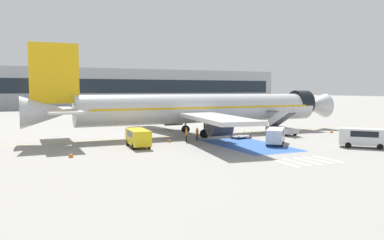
{
  "coord_description": "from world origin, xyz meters",
  "views": [
    {
      "loc": [
        -23.69,
        -46.58,
        6.37
      ],
      "look_at": [
        -2.86,
        -1.15,
        2.32
      ],
      "focal_mm": 35.0,
      "sensor_mm": 36.0,
      "label": 1
    }
  ],
  "objects": [
    {
      "name": "ground_crew_0",
      "position": [
        -5.56,
        -5.41,
        1.07
      ],
      "size": [
        0.37,
        0.48,
        1.84
      ],
      "rotation": [
        0.0,
        0.0,
        1.2
      ],
      "color": "black",
      "rests_on": "ground_plane"
    },
    {
      "name": "apron_walkway_bar_1",
      "position": [
        -1.75,
        -20.84,
        0.0
      ],
      "size": [
        0.44,
        3.6,
        0.01
      ],
      "primitive_type": "cube",
      "color": "silver",
      "rests_on": "ground_plane"
    },
    {
      "name": "ground_plane",
      "position": [
        0.0,
        0.0,
        0.0
      ],
      "size": [
        600.0,
        600.0,
        0.0
      ],
      "primitive_type": "plane",
      "color": "gray"
    },
    {
      "name": "fuel_tanker",
      "position": [
        -7.74,
        21.12,
        1.66
      ],
      "size": [
        10.2,
        3.39,
        3.31
      ],
      "rotation": [
        0.0,
        0.0,
        1.48
      ],
      "color": "#38383D",
      "rests_on": "ground_plane"
    },
    {
      "name": "apron_walkway_bar_3",
      "position": [
        0.65,
        -20.84,
        0.0
      ],
      "size": [
        0.44,
        3.6,
        0.01
      ],
      "primitive_type": "cube",
      "color": "silver",
      "rests_on": "ground_plane"
    },
    {
      "name": "service_van_0",
      "position": [
        -11.95,
        -6.58,
        1.19
      ],
      "size": [
        2.17,
        4.9,
        1.97
      ],
      "rotation": [
        0.0,
        0.0,
        6.23
      ],
      "color": "yellow",
      "rests_on": "ground_plane"
    },
    {
      "name": "apron_leadline_yellow",
      "position": [
        0.05,
        0.66,
        0.0
      ],
      "size": [
        79.8,
        0.33,
        0.01
      ],
      "primitive_type": "cube",
      "rotation": [
        0.0,
        0.0,
        -1.57
      ],
      "color": "gold",
      "rests_on": "ground_plane"
    },
    {
      "name": "apron_walkway_bar_0",
      "position": [
        -2.95,
        -20.84,
        0.0
      ],
      "size": [
        0.44,
        3.6,
        0.01
      ],
      "primitive_type": "cube",
      "color": "silver",
      "rests_on": "ground_plane"
    },
    {
      "name": "service_van_2",
      "position": [
        10.51,
        -17.36,
        1.26
      ],
      "size": [
        4.89,
        5.01,
        2.1
      ],
      "rotation": [
        0.0,
        0.0,
        3.9
      ],
      "color": "silver",
      "rests_on": "ground_plane"
    },
    {
      "name": "service_van_1",
      "position": [
        3.19,
        -11.31,
        1.12
      ],
      "size": [
        4.53,
        4.76,
        1.85
      ],
      "rotation": [
        0.0,
        0.0,
        2.41
      ],
      "color": "silver",
      "rests_on": "ground_plane"
    },
    {
      "name": "traffic_cone_0",
      "position": [
        -19.56,
        -10.21,
        0.28
      ],
      "size": [
        0.51,
        0.51,
        0.57
      ],
      "color": "orange",
      "rests_on": "ground_plane"
    },
    {
      "name": "baggage_cart",
      "position": [
        2.53,
        -4.93,
        0.26
      ],
      "size": [
        2.84,
        1.97,
        0.87
      ],
      "rotation": [
        0.0,
        0.0,
        4.9
      ],
      "color": "gray",
      "rests_on": "ground_plane"
    },
    {
      "name": "apron_stand_patch_blue",
      "position": [
        0.05,
        -10.45,
        0.0
      ],
      "size": [
        6.77,
        12.58,
        0.01
      ],
      "primitive_type": "cube",
      "color": "#2856A8",
      "rests_on": "ground_plane"
    },
    {
      "name": "terminal_building",
      "position": [
        4.85,
        90.11,
        6.94
      ],
      "size": [
        136.75,
        12.1,
        13.88
      ],
      "color": "#9EA3A8",
      "rests_on": "ground_plane"
    },
    {
      "name": "apron_walkway_bar_4",
      "position": [
        1.85,
        -20.84,
        0.0
      ],
      "size": [
        0.44,
        3.6,
        0.01
      ],
      "primitive_type": "cube",
      "color": "silver",
      "rests_on": "ground_plane"
    },
    {
      "name": "apron_walkway_bar_2",
      "position": [
        -0.55,
        -20.84,
        0.0
      ],
      "size": [
        0.44,
        3.6,
        0.01
      ],
      "primitive_type": "cube",
      "color": "silver",
      "rests_on": "ground_plane"
    },
    {
      "name": "ground_crew_1",
      "position": [
        -3.75,
        -4.62,
        0.94
      ],
      "size": [
        0.27,
        0.45,
        1.64
      ],
      "rotation": [
        0.0,
        0.0,
        1.47
      ],
      "color": "#2D2D33",
      "rests_on": "ground_plane"
    },
    {
      "name": "boarding_stairs_forward",
      "position": [
        9.9,
        -3.88,
        1.0
      ],
      "size": [
        2.21,
        5.23,
        4.07
      ],
      "rotation": [
        0.0,
        0.0,
        0.0
      ],
      "color": "#ADB2BA",
      "rests_on": "ground_plane"
    },
    {
      "name": "traffic_cone_1",
      "position": [
        -7.38,
        -4.47,
        0.25
      ],
      "size": [
        0.45,
        0.45,
        0.5
      ],
      "color": "orange",
      "rests_on": "ground_plane"
    },
    {
      "name": "airliner",
      "position": [
        -0.62,
        0.66,
        3.73
      ],
      "size": [
        46.24,
        35.73,
        11.88
      ],
      "rotation": [
        0.0,
        0.0,
        -1.57
      ],
      "color": "silver",
      "rests_on": "ground_plane"
    },
    {
      "name": "traffic_cone_2",
      "position": [
        18.05,
        -5.17,
        0.27
      ],
      "size": [
        0.48,
        0.48,
        0.53
      ],
      "color": "orange",
      "rests_on": "ground_plane"
    }
  ]
}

